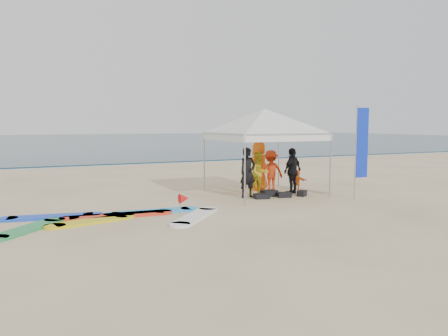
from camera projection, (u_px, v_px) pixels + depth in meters
ground at (247, 225)px, 11.05m from camera, size 120.00×120.00×0.00m
ocean at (58, 141)px, 65.16m from camera, size 160.00×84.00×0.08m
shoreline_foam at (111, 165)px, 27.46m from camera, size 160.00×1.20×0.01m
person_black_a at (248, 173)px, 15.17m from camera, size 0.69×0.50×1.75m
person_yellow at (259, 173)px, 15.66m from camera, size 0.78×0.61×1.58m
person_orange_a at (271, 171)px, 16.32m from camera, size 1.06×0.65×1.58m
person_black_b at (292, 171)px, 15.98m from camera, size 1.07×0.77×1.69m
person_orange_b at (259, 166)px, 16.83m from camera, size 1.08×0.90×1.89m
person_seated at (297, 180)px, 16.62m from camera, size 0.49×0.82×0.84m
canopy_tent at (265, 109)px, 15.67m from camera, size 4.72×4.72×3.56m
feather_flag at (361, 144)px, 14.85m from camera, size 0.54×0.04×3.20m
marker_pennant at (184, 199)px, 12.12m from camera, size 0.28×0.28×0.64m
gear_pile at (275, 194)px, 15.32m from camera, size 2.06×0.83×0.22m
surfboard_spread at (110, 218)px, 11.77m from camera, size 5.94×3.02×0.07m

